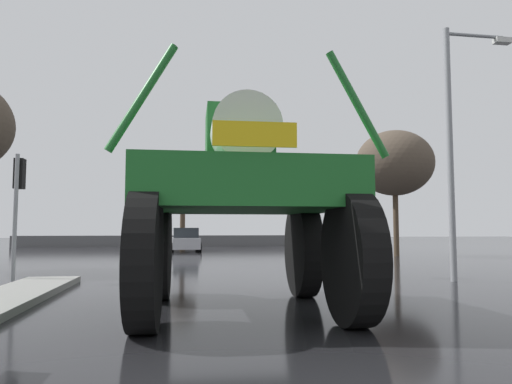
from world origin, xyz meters
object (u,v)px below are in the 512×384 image
bare_tree_right (395,163)px  bare_tree_far_center (183,187)px  traffic_signal_near_left (18,189)px  oversize_sprayer (241,202)px  traffic_signal_near_right (342,195)px  sedan_ahead (185,240)px  streetlight_near_right (455,136)px

bare_tree_right → bare_tree_far_center: bare_tree_right is taller
traffic_signal_near_left → oversize_sprayer: bearing=-44.1°
traffic_signal_near_left → bare_tree_far_center: bare_tree_far_center is taller
oversize_sprayer → traffic_signal_near_left: oversize_sprayer is taller
traffic_signal_near_right → bare_tree_far_center: size_ratio=0.56×
oversize_sprayer → traffic_signal_near_right: oversize_sprayer is taller
sedan_ahead → oversize_sprayer: bearing=179.9°
oversize_sprayer → traffic_signal_near_left: 7.66m
streetlight_near_right → bare_tree_right: streetlight_near_right is taller
traffic_signal_near_left → traffic_signal_near_right: traffic_signal_near_left is taller
sedan_ahead → streetlight_near_right: size_ratio=0.57×
sedan_ahead → streetlight_near_right: bearing=-160.7°
traffic_signal_near_left → traffic_signal_near_right: (9.32, 0.00, -0.06)m
oversize_sprayer → bare_tree_far_center: bearing=3.1°
streetlight_near_right → traffic_signal_near_left: bearing=172.4°
bare_tree_right → traffic_signal_near_left: bearing=-147.9°
streetlight_near_right → bare_tree_right: (3.73, 11.58, 0.91)m
sedan_ahead → traffic_signal_near_right: bearing=-167.2°
traffic_signal_near_right → bare_tree_right: bearing=56.7°
traffic_signal_near_right → traffic_signal_near_left: bearing=-180.0°
traffic_signal_near_left → bare_tree_far_center: (4.61, 25.44, 2.38)m
oversize_sprayer → sedan_ahead: size_ratio=1.28×
sedan_ahead → traffic_signal_near_left: (-4.76, -17.37, 1.84)m
sedan_ahead → traffic_signal_near_left: 18.10m
traffic_signal_near_right → bare_tree_right: size_ratio=0.50×
traffic_signal_near_left → bare_tree_far_center: 25.96m
sedan_ahead → bare_tree_right: size_ratio=0.61×
oversize_sprayer → bare_tree_far_center: size_ratio=0.86×
streetlight_near_right → bare_tree_far_center: 28.10m
traffic_signal_near_left → streetlight_near_right: (12.13, -1.62, 1.54)m
traffic_signal_near_left → bare_tree_far_center: size_ratio=0.57×
traffic_signal_near_left → sedan_ahead: bearing=74.7°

